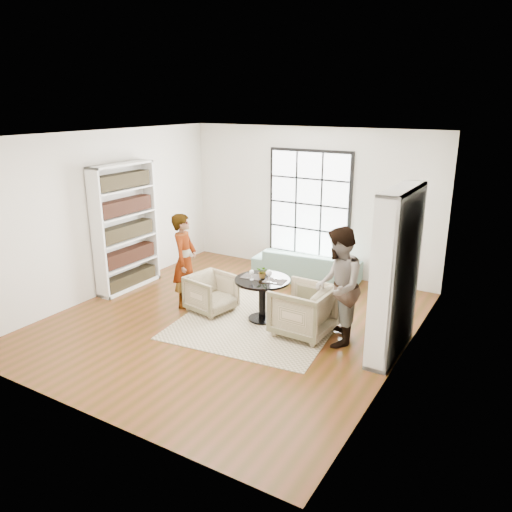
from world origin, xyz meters
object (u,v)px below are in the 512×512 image
Objects in this scene: person_left at (185,260)px; wine_glass_left at (252,273)px; wine_glass_right at (269,273)px; flower_centerpiece at (263,272)px; pedestal_table at (262,290)px; person_right at (338,287)px; armchair_left at (211,293)px; armchair_right at (303,310)px; sofa at (307,265)px.

person_left is 1.36m from wine_glass_left.
flower_centerpiece is (-0.19, 0.13, -0.05)m from wine_glass_right.
person_left is at bearing -175.22° from pedestal_table.
person_right reaches higher than flower_centerpiece.
wine_glass_right is (1.65, 0.05, 0.04)m from person_left.
person_right is at bearing -108.80° from person_left.
armchair_right is (1.73, 0.01, 0.07)m from armchair_left.
armchair_right is at bearing -108.76° from person_left.
wine_glass_left is at bearing -79.68° from armchair_left.
person_right reaches higher than wine_glass_left.
pedestal_table is 0.81m from armchair_right.
person_left is at bearing -179.82° from wine_glass_left.
person_left is at bearing 55.19° from sofa.
armchair_right is 4.13× the size of flower_centerpiece.
flower_centerpiece reaches higher than armchair_right.
person_right is (2.28, 0.01, 0.56)m from armchair_left.
flower_centerpiece is at bearing -116.50° from person_right.
wine_glass_right is at bearing -24.28° from pedestal_table.
person_left is 9.63× the size of wine_glass_left.
wine_glass_right is (1.10, 0.05, 0.54)m from armchair_left.
armchair_right reaches higher than armchair_left.
person_left reaches higher than wine_glass_right.
flower_centerpiece reaches higher than pedestal_table.
pedestal_table is 0.39m from wine_glass_right.
person_right is (1.34, -0.12, 0.36)m from pedestal_table.
wine_glass_right is (0.16, -0.07, 0.35)m from pedestal_table.
wine_glass_left reaches higher than armchair_left.
flower_centerpiece is (1.47, 0.18, -0.00)m from person_left.
person_right is 1.38m from flower_centerpiece.
person_right is (2.83, 0.01, 0.06)m from person_left.
wine_glass_left is at bearing -88.00° from armchair_right.
person_right reaches higher than armchair_left.
person_right is at bearing 91.74° from armchair_right.
wine_glass_right is at bearing -111.50° from person_right.
sofa is (-0.20, 2.15, -0.22)m from pedestal_table.
armchair_left is 0.83× the size of armchair_right.
wine_glass_left is at bearing -121.45° from flower_centerpiece.
person_left is (-1.49, -0.12, 0.31)m from pedestal_table.
person_right is at bearing -2.07° from wine_glass_right.
pedestal_table is 0.97m from armchair_left.
pedestal_table is 0.31m from flower_centerpiece.
flower_centerpiece is (0.11, 0.17, -0.02)m from wine_glass_left.
wine_glass_left is (-0.92, -0.00, 0.45)m from armchair_right.
flower_centerpiece is (0.92, 0.18, 0.50)m from armchair_left.
sofa is 1.27× the size of person_left.
flower_centerpiece reaches higher than armchair_left.
armchair_right is at bearing 0.26° from wine_glass_left.
wine_glass_right is at bearing -34.26° from flower_centerpiece.
wine_glass_right is (0.37, -2.23, 0.57)m from sofa.
wine_glass_left is (-1.47, -0.00, -0.04)m from person_right.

